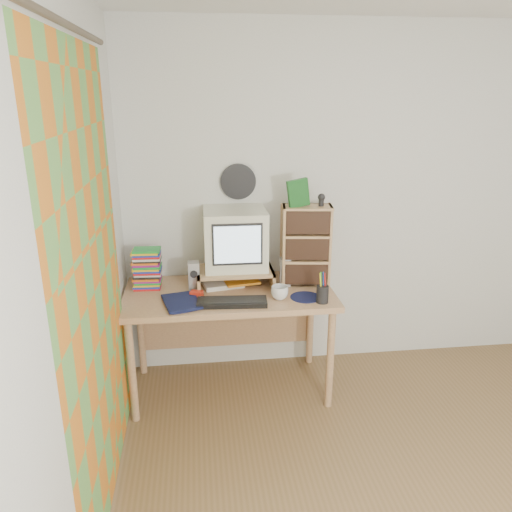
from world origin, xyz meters
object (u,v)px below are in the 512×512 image
object	(u,v)px
keyboard	(232,302)
cd_rack	(306,246)
desk	(229,306)
mug	(280,293)
crt_monitor	(235,239)
dvd_stack	(147,271)
diary	(165,302)

from	to	relation	value
keyboard	cd_rack	xyz separation A→B (m)	(0.54, 0.30, 0.26)
desk	cd_rack	distance (m)	0.68
mug	crt_monitor	bearing A→B (deg)	129.10
desk	cd_rack	xyz separation A→B (m)	(0.54, 0.02, 0.41)
desk	dvd_stack	world-z (taller)	dvd_stack
desk	diary	distance (m)	0.52
desk	diary	xyz separation A→B (m)	(-0.42, -0.26, 0.16)
crt_monitor	cd_rack	world-z (taller)	cd_rack
crt_monitor	keyboard	bearing A→B (deg)	-98.05
diary	desk	bearing A→B (deg)	18.72
mug	cd_rack	bearing A→B (deg)	48.25
desk	diary	size ratio (longest dim) A/B	5.38
desk	mug	xyz separation A→B (m)	(0.32, -0.23, 0.18)
mug	dvd_stack	bearing A→B (deg)	160.96
desk	keyboard	distance (m)	0.32
crt_monitor	desk	bearing A→B (deg)	-123.77
desk	mug	size ratio (longest dim) A/B	12.42
dvd_stack	diary	bearing A→B (deg)	-66.12
keyboard	mug	distance (m)	0.32
desk	dvd_stack	xyz separation A→B (m)	(-0.54, 0.07, 0.26)
desk	dvd_stack	bearing A→B (deg)	172.93
crt_monitor	mug	xyz separation A→B (m)	(0.26, -0.32, -0.28)
desk	diary	bearing A→B (deg)	-148.31
dvd_stack	crt_monitor	bearing A→B (deg)	4.24
keyboard	crt_monitor	bearing A→B (deg)	85.62
desk	mug	distance (m)	0.43
desk	keyboard	world-z (taller)	keyboard
keyboard	desk	bearing A→B (deg)	95.04
crt_monitor	diary	size ratio (longest dim) A/B	1.62
crt_monitor	diary	distance (m)	0.66
cd_rack	mug	distance (m)	0.41
dvd_stack	cd_rack	bearing A→B (deg)	-0.06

